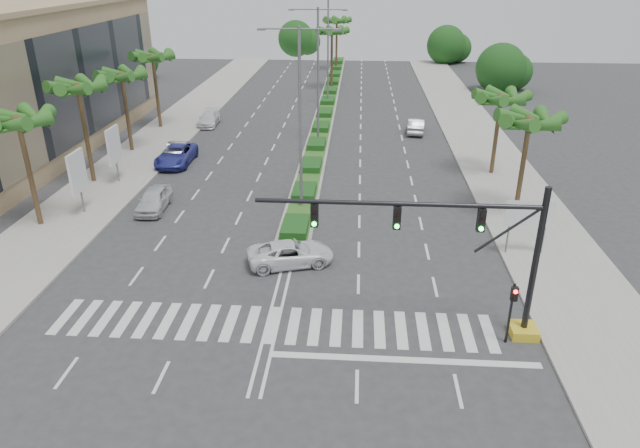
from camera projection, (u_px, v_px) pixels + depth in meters
The scene contains 28 objects.
ground at pixel (272, 325), 26.68m from camera, with size 160.00×160.00×0.00m, color #333335.
footpath_right at pixel (506, 182), 43.84m from camera, with size 6.00×120.00×0.15m, color gray.
footpath_left at pixel (121, 173), 45.73m from camera, with size 6.00×120.00×0.15m, color gray.
median at pixel (327, 105), 67.44m from camera, with size 2.20×75.00×0.20m, color gray.
median_grass at pixel (327, 104), 67.39m from camera, with size 1.80×75.00×0.04m, color #33581E.
building at pixel (16, 82), 49.38m from camera, with size 12.00×36.00×12.00m, color tan.
signal_gantry at pixel (482, 267), 24.66m from camera, with size 12.60×1.20×7.20m.
pedestrian_signal at pixel (512, 304), 24.55m from camera, with size 0.28×0.36×3.00m.
direction_sign at pixel (529, 216), 32.06m from camera, with size 2.70×0.11×3.40m.
billboard_near at pixel (77, 173), 37.23m from camera, with size 0.18×2.10×4.35m.
billboard_far at pixel (114, 146), 42.67m from camera, with size 0.18×2.10×4.35m.
palm_left_near at pixel (19, 124), 33.99m from camera, with size 4.57×4.68×7.55m.
palm_left_mid at pixel (78, 90), 41.08m from camera, with size 4.57×4.68×7.95m.
palm_left_far at pixel (122, 78), 48.58m from camera, with size 4.57×4.68×7.35m.
palm_left_end at pixel (153, 59), 55.67m from camera, with size 4.57×4.68×7.75m.
palm_right_near at pixel (529, 124), 35.88m from camera, with size 4.57×4.68×7.05m.
palm_right_far at pixel (501, 101), 43.26m from camera, with size 4.57×4.68×6.75m.
palm_median_a at pixel (332, 33), 73.57m from camera, with size 4.57×4.68×8.05m.
palm_median_b at pixel (337, 22), 87.17m from camera, with size 4.57×4.68×8.05m.
streetlight_near at pixel (300, 111), 36.54m from camera, with size 5.10×0.25×12.00m.
streetlight_mid at pixel (318, 69), 51.05m from camera, with size 5.10×0.25×12.00m.
streetlight_far at pixel (328, 45), 65.56m from camera, with size 5.10×0.25×12.00m.
car_parked_a at pixel (154, 200), 38.86m from camera, with size 1.74×4.33×1.48m, color silver.
car_parked_b at pixel (176, 152), 48.50m from camera, with size 1.59×4.56×1.50m, color #AFAFB4.
car_parked_c at pixel (176, 155), 47.78m from camera, with size 2.57×5.58×1.55m, color #313596.
car_parked_d at pixel (209, 119), 59.33m from camera, with size 1.89×4.65×1.35m, color white.
car_crossing at pixel (291, 253), 31.81m from camera, with size 2.22×4.81×1.34m, color white.
car_right at pixel (416, 125), 56.63m from camera, with size 1.55×4.43×1.46m, color #A09FA4.
Camera 1 is at (3.76, -22.07, 15.42)m, focal length 32.00 mm.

